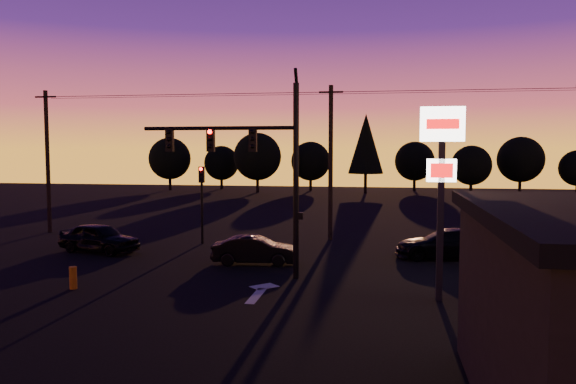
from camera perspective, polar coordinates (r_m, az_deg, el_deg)
name	(u,v)px	position (r m, az deg, el deg)	size (l,w,h in m)	color
ground	(236,303)	(19.98, -5.32, -11.14)	(120.00, 120.00, 0.00)	black
lane_arrow	(260,291)	(21.43, -2.84, -10.03)	(1.20, 3.10, 0.01)	beige
traffic_signal_mast	(258,159)	(23.15, -3.10, 3.39)	(6.79, 0.52, 8.58)	black
secondary_signal	(202,193)	(31.79, -8.76, -0.11)	(0.30, 0.31, 4.35)	black
pylon_sign	(442,161)	(20.20, 15.34, 3.02)	(1.50, 0.28, 6.80)	black
utility_pole_0	(48,161)	(38.77, -23.23, 2.95)	(1.40, 0.26, 9.00)	black
utility_pole_1	(331,162)	(32.74, 4.35, 3.09)	(1.40, 0.26, 9.00)	black
power_wires	(331,93)	(32.89, 4.39, 10.03)	(36.00, 1.22, 0.07)	black
bollard	(73,278)	(23.17, -20.99, -8.14)	(0.29, 0.29, 0.86)	#AA640A
tree_0	(170,159)	(73.72, -11.93, 3.34)	(5.36, 5.36, 6.74)	black
tree_1	(221,163)	(74.63, -6.78, 2.94)	(4.54, 4.54, 5.71)	black
tree_2	(257,157)	(68.26, -3.12, 3.61)	(5.77, 5.78, 7.26)	black
tree_3	(311,161)	(71.18, 2.32, 3.15)	(4.95, 4.95, 6.22)	black
tree_4	(366,144)	(67.62, 7.91, 4.89)	(4.18, 4.18, 9.50)	black
tree_5	(415,161)	(72.72, 12.75, 3.07)	(4.95, 4.95, 6.22)	black
tree_6	(471,165)	(67.37, 18.13, 2.59)	(4.54, 4.54, 5.71)	black
tree_7	(521,160)	(71.43, 22.55, 3.06)	(5.36, 5.36, 6.74)	black
car_left	(99,238)	(30.71, -18.65, -4.42)	(1.77, 4.40, 1.50)	black
car_mid	(255,250)	(26.21, -3.34, -5.90)	(1.38, 3.97, 1.31)	black
car_right	(448,244)	(28.48, 15.93, -5.08)	(2.05, 5.04, 1.46)	black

